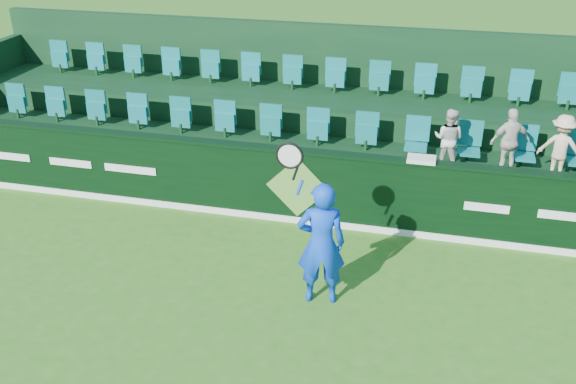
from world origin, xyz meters
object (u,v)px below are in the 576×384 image
(tennis_player, at_px, (321,243))
(spectator_left, at_px, (449,139))
(spectator_middle, at_px, (510,142))
(spectator_right, at_px, (561,147))
(towel, at_px, (421,159))

(tennis_player, relative_size, spectator_left, 2.28)
(tennis_player, bearing_deg, spectator_middle, 51.77)
(tennis_player, xyz_separation_m, spectator_right, (3.44, 3.32, 0.43))
(spectator_right, bearing_deg, towel, 41.25)
(tennis_player, height_order, spectator_left, tennis_player)
(spectator_left, distance_m, towel, 1.19)
(spectator_right, distance_m, towel, 2.51)
(tennis_player, xyz_separation_m, spectator_middle, (2.61, 3.32, 0.45))
(towel, bearing_deg, tennis_player, -118.53)
(spectator_left, bearing_deg, towel, 87.25)
(spectator_middle, relative_size, towel, 2.60)
(spectator_left, xyz_separation_m, spectator_right, (1.84, 0.00, 0.02))
(spectator_middle, xyz_separation_m, spectator_right, (0.82, 0.00, -0.02))
(spectator_right, bearing_deg, spectator_left, 14.72)
(spectator_right, xyz_separation_m, towel, (-2.24, -1.12, 0.02))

